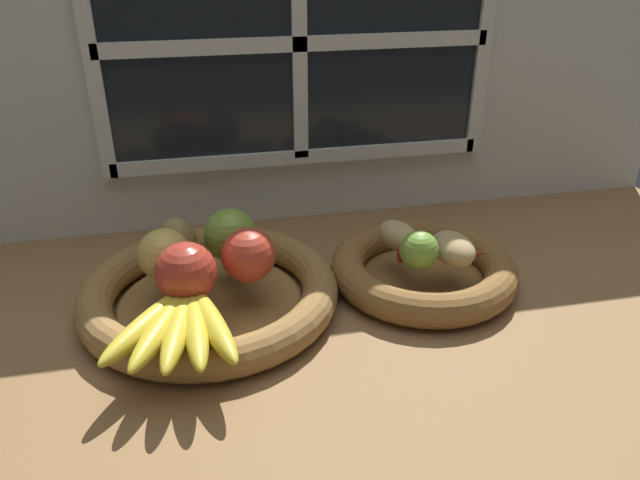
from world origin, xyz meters
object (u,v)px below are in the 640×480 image
apple_red_right (249,256)px  potato_oblong (398,236)px  pear_brown (177,242)px  potato_small (453,248)px  lime_near (419,250)px  fruit_bowl_left (210,293)px  fruit_bowl_right (423,269)px  apple_green_back (231,235)px  apple_red_front (186,273)px  banana_bunch_front (180,324)px  chili_pepper (445,255)px  apple_golden_left (164,254)px

apple_red_right → potato_oblong: bearing=11.7°
pear_brown → potato_small: (38.15, -7.01, -1.57)cm
potato_oblong → lime_near: lime_near is taller
apple_red_right → pear_brown: 11.16cm
fruit_bowl_left → lime_near: lime_near is taller
fruit_bowl_right → apple_green_back: size_ratio=3.63×
fruit_bowl_right → apple_red_front: size_ratio=3.48×
fruit_bowl_left → fruit_bowl_right: bearing=-0.0°
apple_red_front → lime_near: (31.75, 1.60, -1.18)cm
fruit_bowl_left → potato_small: potato_small is taller
banana_bunch_front → fruit_bowl_left: bearing=73.3°
apple_green_back → fruit_bowl_left: bearing=-129.0°
fruit_bowl_right → apple_green_back: 28.88cm
lime_near → fruit_bowl_right: bearing=56.3°
potato_oblong → apple_red_right: bearing=-168.3°
fruit_bowl_right → chili_pepper: bearing=-51.7°
fruit_bowl_left → pear_brown: size_ratio=4.86×
chili_pepper → lime_near: bearing=-158.7°
apple_red_front → potato_oblong: 31.83cm
banana_bunch_front → potato_oblong: bearing=25.4°
fruit_bowl_right → apple_red_right: size_ratio=3.72×
apple_golden_left → lime_near: size_ratio=1.29×
apple_red_right → fruit_bowl_right: bearing=4.7°
banana_bunch_front → lime_near: 34.08cm
fruit_bowl_right → chili_pepper: size_ratio=2.04×
fruit_bowl_left → apple_red_front: 8.79cm
banana_bunch_front → apple_golden_left: bearing=97.2°
potato_oblong → apple_green_back: bearing=175.4°
apple_red_right → apple_green_back: (-1.87, 6.66, 0.10)cm
fruit_bowl_left → apple_green_back: apple_green_back is taller
potato_oblong → fruit_bowl_right: bearing=-37.9°
fruit_bowl_left → apple_red_front: bearing=-117.2°
banana_bunch_front → potato_oblong: (31.92, 15.12, 0.63)cm
pear_brown → banana_bunch_front: size_ratio=0.40×
fruit_bowl_left → apple_green_back: size_ratio=4.72×
banana_bunch_front → potato_small: (38.17, 9.60, 0.71)cm
apple_green_back → lime_near: size_ratio=1.37×
potato_oblong → chili_pepper: size_ratio=0.56×
banana_bunch_front → apple_red_right: bearing=48.2°
potato_small → chili_pepper: (-0.94, 0.40, -1.17)cm
potato_small → apple_golden_left: bearing=174.3°
apple_red_front → potato_small: size_ratio=0.98×
apple_golden_left → apple_red_right: (11.03, -3.13, 0.13)cm
fruit_bowl_left → chili_pepper: bearing=-4.3°
fruit_bowl_left → pear_brown: 8.40cm
apple_golden_left → apple_green_back: (9.16, 3.53, 0.22)cm
fruit_bowl_right → apple_red_front: 35.13cm
apple_golden_left → apple_red_right: 11.46cm
fruit_bowl_left → apple_green_back: (3.68, 4.54, 6.43)cm
fruit_bowl_left → potato_oblong: bearing=5.2°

